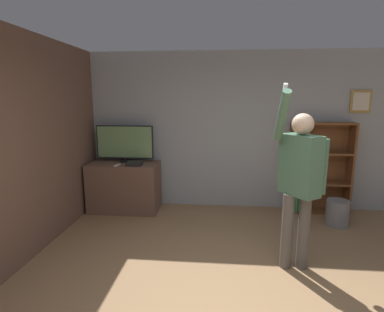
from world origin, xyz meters
name	(u,v)px	position (x,y,z in m)	size (l,w,h in m)	color
wall_back	(230,131)	(0.01, 3.00, 1.35)	(6.85, 0.09, 2.70)	#9EA3A8
wall_side_brick	(46,142)	(-2.46, 1.49, 1.35)	(0.06, 4.57, 2.70)	brown
tv_ledge	(125,187)	(-1.79, 2.61, 0.42)	(1.17, 0.59, 0.83)	brown
television	(125,143)	(-1.79, 2.72, 1.16)	(0.98, 0.22, 0.63)	black
game_console	(134,164)	(-1.56, 2.45, 0.86)	(0.23, 0.20, 0.06)	black
remote_loose	(117,165)	(-1.83, 2.40, 0.84)	(0.08, 0.14, 0.02)	white
bookshelf	(313,168)	(1.39, 2.82, 0.76)	(0.99, 0.28, 1.53)	brown
person	(299,177)	(0.69, 1.01, 1.08)	(0.58, 0.57, 2.06)	#56514C
waste_bin	(337,213)	(1.63, 2.26, 0.20)	(0.33, 0.33, 0.40)	gray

